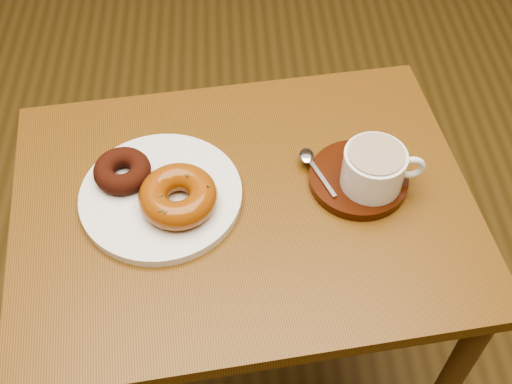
{
  "coord_description": "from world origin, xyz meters",
  "views": [
    {
      "loc": [
        0.23,
        -0.97,
        1.47
      ],
      "look_at": [
        0.26,
        -0.35,
        0.7
      ],
      "focal_mm": 45.0,
      "sensor_mm": 36.0,
      "label": 1
    }
  ],
  "objects_px": {
    "donut_plate": "(161,196)",
    "coffee_cup": "(375,168)",
    "cafe_table": "(244,239)",
    "saucer": "(358,179)"
  },
  "relations": [
    {
      "from": "saucer",
      "to": "cafe_table",
      "type": "bearing_deg",
      "value": -171.69
    },
    {
      "from": "donut_plate",
      "to": "coffee_cup",
      "type": "distance_m",
      "value": 0.33
    },
    {
      "from": "cafe_table",
      "to": "coffee_cup",
      "type": "bearing_deg",
      "value": -2.92
    },
    {
      "from": "cafe_table",
      "to": "saucer",
      "type": "relative_size",
      "value": 4.93
    },
    {
      "from": "cafe_table",
      "to": "saucer",
      "type": "xyz_separation_m",
      "value": [
        0.19,
        0.03,
        0.12
      ]
    },
    {
      "from": "cafe_table",
      "to": "coffee_cup",
      "type": "relative_size",
      "value": 6.04
    },
    {
      "from": "saucer",
      "to": "coffee_cup",
      "type": "xyz_separation_m",
      "value": [
        0.02,
        -0.01,
        0.04
      ]
    },
    {
      "from": "donut_plate",
      "to": "coffee_cup",
      "type": "relative_size",
      "value": 1.98
    },
    {
      "from": "cafe_table",
      "to": "saucer",
      "type": "height_order",
      "value": "saucer"
    },
    {
      "from": "cafe_table",
      "to": "coffee_cup",
      "type": "xyz_separation_m",
      "value": [
        0.2,
        0.01,
        0.16
      ]
    }
  ]
}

